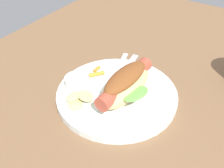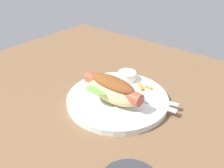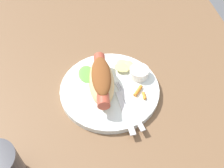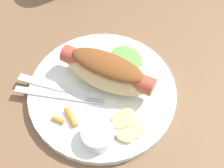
% 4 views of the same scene
% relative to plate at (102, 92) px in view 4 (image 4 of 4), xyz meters
% --- Properties ---
extents(ground_plane, '(1.20, 0.90, 0.02)m').
position_rel_plate_xyz_m(ground_plane, '(0.03, -0.01, -0.02)').
color(ground_plane, brown).
extents(plate, '(0.26, 0.26, 0.02)m').
position_rel_plate_xyz_m(plate, '(0.00, 0.00, 0.00)').
color(plate, white).
rests_on(plate, ground_plane).
extents(hot_dog, '(0.17, 0.10, 0.06)m').
position_rel_plate_xyz_m(hot_dog, '(-0.00, -0.02, 0.04)').
color(hot_dog, '#DBB77A').
rests_on(hot_dog, plate).
extents(sauce_ramekin, '(0.05, 0.05, 0.02)m').
position_rel_plate_xyz_m(sauce_ramekin, '(-0.03, 0.09, 0.02)').
color(sauce_ramekin, white).
rests_on(sauce_ramekin, plate).
extents(fork, '(0.16, 0.05, 0.00)m').
position_rel_plate_xyz_m(fork, '(0.07, 0.04, 0.01)').
color(fork, silver).
rests_on(fork, plate).
extents(knife, '(0.13, 0.03, 0.00)m').
position_rel_plate_xyz_m(knife, '(0.08, 0.03, 0.01)').
color(knife, silver).
rests_on(knife, plate).
extents(chips_pile, '(0.07, 0.06, 0.02)m').
position_rel_plate_xyz_m(chips_pile, '(-0.07, 0.05, 0.02)').
color(chips_pile, '#D7CA7A').
rests_on(chips_pile, plate).
extents(carrot_garnish, '(0.05, 0.03, 0.01)m').
position_rel_plate_xyz_m(carrot_garnish, '(0.03, 0.08, 0.01)').
color(carrot_garnish, orange).
rests_on(carrot_garnish, plate).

